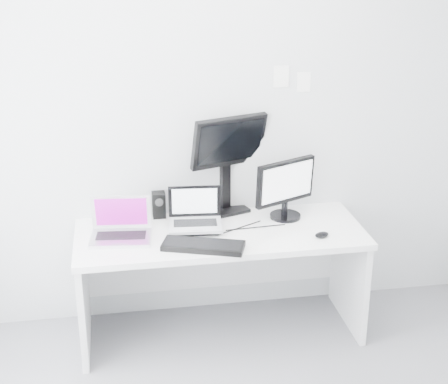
{
  "coord_description": "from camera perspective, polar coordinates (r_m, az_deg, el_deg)",
  "views": [
    {
      "loc": [
        -0.62,
        -2.53,
        2.48
      ],
      "look_at": [
        0.02,
        1.23,
        1.0
      ],
      "focal_mm": 53.99,
      "sensor_mm": 36.0,
      "label": 1
    }
  ],
  "objects": [
    {
      "name": "mouse",
      "position": [
        4.17,
        8.28,
        -3.6
      ],
      "size": [
        0.11,
        0.09,
        0.03
      ],
      "primitive_type": "ellipsoid",
      "rotation": [
        0.0,
        0.0,
        0.37
      ],
      "color": "black",
      "rests_on": "desk"
    },
    {
      "name": "wall_note_0",
      "position": [
        4.35,
        4.86,
        9.72
      ],
      "size": [
        0.1,
        0.0,
        0.14
      ],
      "primitive_type": "cube",
      "color": "white",
      "rests_on": "back_wall"
    },
    {
      "name": "back_wall",
      "position": [
        4.33,
        -1.09,
        6.06
      ],
      "size": [
        3.6,
        0.0,
        3.6
      ],
      "primitive_type": "plane",
      "rotation": [
        1.57,
        0.0,
        0.0
      ],
      "color": "silver",
      "rests_on": "ground"
    },
    {
      "name": "keyboard",
      "position": [
        3.99,
        -1.77,
        -4.58
      ],
      "size": [
        0.51,
        0.32,
        0.03
      ],
      "primitive_type": "cube",
      "rotation": [
        0.0,
        0.0,
        -0.33
      ],
      "color": "black",
      "rests_on": "desk"
    },
    {
      "name": "rear_monitor",
      "position": [
        4.38,
        0.28,
        2.47
      ],
      "size": [
        0.53,
        0.33,
        0.68
      ],
      "primitive_type": "cube",
      "rotation": [
        0.0,
        0.0,
        0.33
      ],
      "color": "black",
      "rests_on": "desk"
    },
    {
      "name": "samsung_monitor",
      "position": [
        4.35,
        5.28,
        0.29
      ],
      "size": [
        0.49,
        0.37,
        0.4
      ],
      "primitive_type": "cube",
      "rotation": [
        0.0,
        0.0,
        0.43
      ],
      "color": "black",
      "rests_on": "desk"
    },
    {
      "name": "wall_note_1",
      "position": [
        4.39,
        6.77,
        9.24
      ],
      "size": [
        0.09,
        0.0,
        0.13
      ],
      "primitive_type": "cube",
      "color": "white",
      "rests_on": "back_wall"
    },
    {
      "name": "desk",
      "position": [
        4.37,
        -0.3,
        -7.7
      ],
      "size": [
        1.8,
        0.7,
        0.73
      ],
      "primitive_type": "cube",
      "color": "white",
      "rests_on": "ground"
    },
    {
      "name": "speaker",
      "position": [
        4.41,
        -5.54,
        -1.08
      ],
      "size": [
        0.09,
        0.09,
        0.17
      ],
      "primitive_type": "cube",
      "rotation": [
        0.0,
        0.0,
        0.05
      ],
      "color": "black",
      "rests_on": "desk"
    },
    {
      "name": "macbook",
      "position": [
        4.09,
        -8.82,
        -2.31
      ],
      "size": [
        0.39,
        0.31,
        0.27
      ],
      "primitive_type": "cube",
      "rotation": [
        0.0,
        0.0,
        -0.11
      ],
      "color": "silver",
      "rests_on": "desk"
    },
    {
      "name": "dell_laptop",
      "position": [
        4.17,
        -2.46,
        -1.57
      ],
      "size": [
        0.35,
        0.29,
        0.27
      ],
      "primitive_type": "cube",
      "rotation": [
        0.0,
        0.0,
        -0.09
      ],
      "color": "silver",
      "rests_on": "desk"
    }
  ]
}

